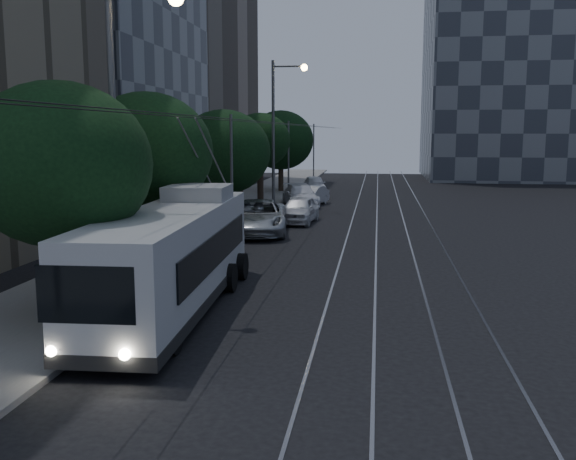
# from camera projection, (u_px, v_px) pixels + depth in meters

# --- Properties ---
(ground) EXTENTS (120.00, 120.00, 0.00)m
(ground) POSITION_uv_depth(u_px,v_px,m) (322.00, 291.00, 21.01)
(ground) COLOR black
(ground) RESTS_ON ground
(sidewalk) EXTENTS (5.00, 90.00, 0.15)m
(sidewalk) POSITION_uv_depth(u_px,v_px,m) (234.00, 211.00, 41.60)
(sidewalk) COLOR gray
(sidewalk) RESTS_ON ground
(tram_rails) EXTENTS (4.52, 90.00, 0.02)m
(tram_rails) POSITION_uv_depth(u_px,v_px,m) (389.00, 215.00, 40.24)
(tram_rails) COLOR gray
(tram_rails) RESTS_ON ground
(overhead_wires) EXTENTS (2.23, 90.00, 6.00)m
(overhead_wires) POSITION_uv_depth(u_px,v_px,m) (272.00, 159.00, 40.74)
(overhead_wires) COLOR black
(overhead_wires) RESTS_ON ground
(building_glass_mid) EXTENTS (14.40, 18.40, 26.80)m
(building_glass_mid) POSITION_uv_depth(u_px,v_px,m) (71.00, 8.00, 43.11)
(building_glass_mid) COLOR #363B45
(building_glass_mid) RESTS_ON ground
(building_tan_far) EXTENTS (14.40, 22.40, 34.80)m
(building_tan_far) POSITION_uv_depth(u_px,v_px,m) (166.00, 4.00, 62.07)
(building_tan_far) COLOR gray
(building_tan_far) RESTS_ON ground
(building_distant_right) EXTENTS (22.00, 18.00, 24.00)m
(building_distant_right) POSITION_uv_depth(u_px,v_px,m) (529.00, 69.00, 70.55)
(building_distant_right) COLOR #363B45
(building_distant_right) RESTS_ON ground
(trolleybus) EXTENTS (2.92, 11.60, 5.63)m
(trolleybus) POSITION_uv_depth(u_px,v_px,m) (174.00, 256.00, 18.64)
(trolleybus) COLOR silver
(trolleybus) RESTS_ON ground
(pickup_silver) EXTENTS (3.65, 6.52, 1.72)m
(pickup_silver) POSITION_uv_depth(u_px,v_px,m) (258.00, 217.00, 32.75)
(pickup_silver) COLOR #B2B6BA
(pickup_silver) RESTS_ON ground
(car_white_a) EXTENTS (2.16, 4.60, 1.52)m
(car_white_a) POSITION_uv_depth(u_px,v_px,m) (299.00, 210.00, 36.68)
(car_white_a) COLOR silver
(car_white_a) RESTS_ON ground
(car_white_b) EXTENTS (3.43, 5.51, 1.49)m
(car_white_b) POSITION_uv_depth(u_px,v_px,m) (300.00, 196.00, 44.89)
(car_white_b) COLOR white
(car_white_b) RESTS_ON ground
(car_white_c) EXTENTS (2.47, 4.33, 1.35)m
(car_white_c) POSITION_uv_depth(u_px,v_px,m) (310.00, 196.00, 45.30)
(car_white_c) COLOR silver
(car_white_c) RESTS_ON ground
(car_white_d) EXTENTS (2.53, 4.59, 1.48)m
(car_white_d) POSITION_uv_depth(u_px,v_px,m) (314.00, 184.00, 54.35)
(car_white_d) COLOR white
(car_white_d) RESTS_ON ground
(tree_0) EXTENTS (4.80, 4.80, 6.50)m
(tree_0) POSITION_uv_depth(u_px,v_px,m) (60.00, 165.00, 16.69)
(tree_0) COLOR #2E231A
(tree_0) RESTS_ON ground
(tree_1) EXTENTS (4.72, 4.72, 6.60)m
(tree_1) POSITION_uv_depth(u_px,v_px,m) (147.00, 152.00, 22.98)
(tree_1) COLOR #2E231A
(tree_1) RESTS_ON ground
(tree_2) EXTENTS (5.03, 5.03, 6.36)m
(tree_2) POSITION_uv_depth(u_px,v_px,m) (224.00, 152.00, 34.38)
(tree_2) COLOR #2E231A
(tree_2) RESTS_ON ground
(tree_3) EXTENTS (3.95, 3.95, 5.76)m
(tree_3) POSITION_uv_depth(u_px,v_px,m) (239.00, 151.00, 40.54)
(tree_3) COLOR #2E231A
(tree_3) RESTS_ON ground
(tree_4) EXTENTS (4.26, 4.26, 6.49)m
(tree_4) POSITION_uv_depth(u_px,v_px,m) (260.00, 141.00, 44.88)
(tree_4) COLOR #2E231A
(tree_4) RESTS_ON ground
(tree_5) EXTENTS (5.56, 5.56, 6.96)m
(tree_5) POSITION_uv_depth(u_px,v_px,m) (281.00, 140.00, 54.39)
(tree_5) COLOR #2E231A
(tree_5) RESTS_ON ground
(streetlamp_near) EXTENTS (2.26, 0.44, 9.26)m
(streetlamp_near) POSITION_uv_depth(u_px,v_px,m) (126.00, 116.00, 18.21)
(streetlamp_near) COLOR #5C5C5F
(streetlamp_near) RESTS_ON ground
(streetlamp_far) EXTENTS (2.37, 0.44, 9.77)m
(streetlamp_far) POSITION_uv_depth(u_px,v_px,m) (279.00, 121.00, 42.23)
(streetlamp_far) COLOR #5C5C5F
(streetlamp_far) RESTS_ON ground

